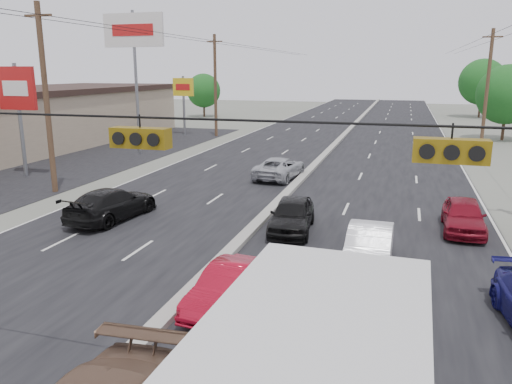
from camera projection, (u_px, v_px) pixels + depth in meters
road_surface at (322, 158)px, 38.21m from camera, size 20.00×160.00×0.02m
center_median at (322, 157)px, 38.19m from camera, size 0.50×160.00×0.20m
parking_lot at (92, 158)px, 38.24m from camera, size 10.00×42.00×0.02m
utility_pole_left_b at (46, 99)px, 26.47m from camera, size 1.60×0.30×10.00m
utility_pole_left_c at (215, 85)px, 49.76m from camera, size 1.60×0.30×10.00m
utility_pole_right_c at (487, 88)px, 42.87m from camera, size 1.60×0.30×10.00m
traffic_signals at (135, 135)px, 8.58m from camera, size 25.00×0.30×0.54m
pole_sign_mid at (17, 95)px, 30.50m from camera, size 2.60×0.25×7.00m
pole_sign_billboard at (134, 39)px, 38.24m from camera, size 5.00×0.25×11.00m
pole_sign_far at (183, 92)px, 50.89m from camera, size 2.20×0.25×6.00m
tree_left_far at (204, 91)px, 71.33m from camera, size 4.80×4.80×6.12m
tree_right_mid at (507, 95)px, 47.02m from camera, size 5.60×5.60×7.14m
tree_right_far at (482, 82)px, 69.88m from camera, size 6.40×6.40×8.16m
red_sedan at (229, 287)px, 14.08m from camera, size 1.72×3.86×1.23m
queue_car_a at (292, 215)px, 20.76m from camera, size 2.02×4.27×1.41m
queue_car_b at (369, 248)px, 16.97m from camera, size 1.53×4.26×1.40m
queue_car_e at (463, 216)px, 20.72m from camera, size 1.74×4.10×1.38m
oncoming_near at (112, 204)px, 22.43m from camera, size 2.55×5.11×1.43m
oncoming_far at (280, 168)px, 30.96m from camera, size 2.68×4.97×1.33m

